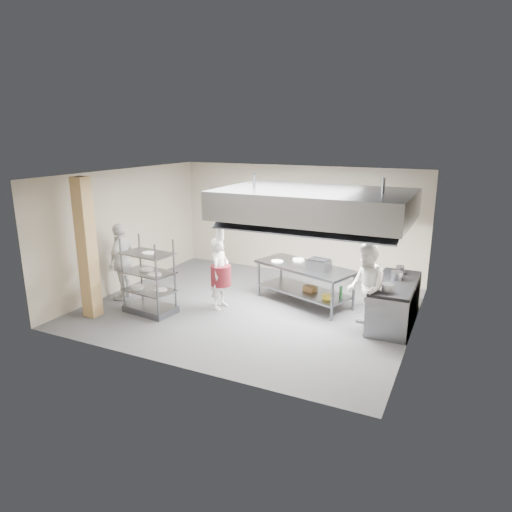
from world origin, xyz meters
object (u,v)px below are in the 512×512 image
at_px(chef_line, 366,288).
at_px(griddle, 319,265).
at_px(cooking_range, 394,304).
at_px(chef_plating, 122,261).
at_px(stockpot, 397,276).
at_px(pass_rack, 149,276).
at_px(chef_head, 220,274).
at_px(island, 304,284).

xyz_separation_m(chef_line, griddle, (-1.21, 0.76, 0.13)).
distance_m(cooking_range, chef_plating, 6.23).
bearing_deg(chef_line, stockpot, 126.65).
relative_size(chef_plating, stockpot, 7.42).
distance_m(chef_plating, stockpot, 6.23).
bearing_deg(chef_plating, pass_rack, 54.42).
relative_size(pass_rack, griddle, 3.64).
relative_size(pass_rack, chef_head, 1.03).
xyz_separation_m(cooking_range, chef_line, (-0.48, -0.64, 0.48)).
height_order(cooking_range, griddle, griddle).
distance_m(chef_line, chef_plating, 5.64).
relative_size(island, stockpot, 9.39).
height_order(chef_head, chef_plating, chef_plating).
xyz_separation_m(island, chef_line, (1.60, -0.92, 0.44)).
xyz_separation_m(island, chef_head, (-1.60, -1.10, 0.36)).
bearing_deg(griddle, stockpot, 10.60).
distance_m(island, griddle, 0.71).
height_order(griddle, stockpot, griddle).
xyz_separation_m(chef_line, chef_plating, (-5.60, -0.63, 0.02)).
relative_size(griddle, stockpot, 1.86).
bearing_deg(stockpot, cooking_range, -83.21).
relative_size(pass_rack, cooking_range, 0.83).
distance_m(cooking_range, griddle, 1.80).
bearing_deg(island, stockpot, 15.98).
bearing_deg(chef_line, chef_plating, -106.77).
relative_size(island, cooking_range, 1.16).
bearing_deg(chef_plating, stockpot, 89.30).
bearing_deg(chef_plating, cooking_range, 87.89).
distance_m(cooking_range, chef_head, 3.79).
height_order(island, pass_rack, pass_rack).
xyz_separation_m(chef_plating, griddle, (4.39, 1.39, 0.11)).
xyz_separation_m(cooking_range, chef_plating, (-6.08, -1.27, 0.50)).
relative_size(chef_head, chef_line, 0.90).
bearing_deg(chef_plating, griddle, 93.61).
height_order(chef_head, chef_line, chef_line).
bearing_deg(pass_rack, chef_plating, 164.72).
bearing_deg(stockpot, chef_head, -165.07).
relative_size(cooking_range, stockpot, 8.09).
bearing_deg(stockpot, griddle, -178.69).
height_order(cooking_range, stockpot, stockpot).
xyz_separation_m(cooking_range, chef_head, (-3.68, -0.82, 0.39)).
bearing_deg(island, chef_plating, -139.28).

